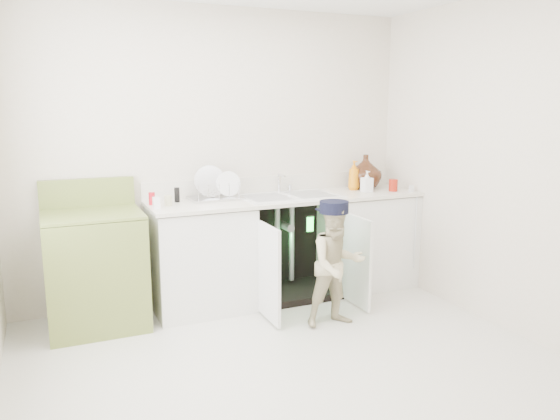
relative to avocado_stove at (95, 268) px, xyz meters
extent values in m
plane|color=beige|center=(1.09, -1.18, -0.46)|extent=(3.50, 3.50, 0.00)
cube|color=beige|center=(1.09, 0.32, 0.79)|extent=(3.50, 2.50, 0.02)
cube|color=beige|center=(1.09, -2.68, 0.79)|extent=(3.50, 2.50, 0.02)
cube|color=beige|center=(2.84, -1.18, 0.79)|extent=(2.50, 3.00, 0.02)
cube|color=white|center=(0.84, 0.02, -0.03)|extent=(0.80, 0.60, 0.86)
cube|color=white|center=(2.44, 0.02, -0.03)|extent=(0.80, 0.60, 0.86)
cube|color=black|center=(1.64, 0.29, -0.03)|extent=(0.80, 0.06, 0.86)
cube|color=black|center=(1.64, 0.02, -0.43)|extent=(0.80, 0.60, 0.06)
cylinder|color=gray|center=(1.57, 0.12, -0.01)|extent=(0.05, 0.05, 0.70)
cylinder|color=gray|center=(1.71, 0.12, -0.01)|extent=(0.05, 0.05, 0.70)
cylinder|color=gray|center=(1.64, 0.07, 0.16)|extent=(0.07, 0.18, 0.07)
cube|color=white|center=(1.24, -0.48, -0.06)|extent=(0.03, 0.40, 0.76)
cube|color=white|center=(2.04, -0.48, -0.06)|extent=(0.02, 0.40, 0.76)
cube|color=beige|center=(1.64, 0.02, 0.42)|extent=(2.44, 0.64, 0.03)
cube|color=beige|center=(1.64, 0.31, 0.51)|extent=(2.44, 0.02, 0.15)
cube|color=white|center=(1.64, 0.02, 0.43)|extent=(0.85, 0.55, 0.02)
cube|color=gray|center=(1.43, 0.02, 0.44)|extent=(0.34, 0.40, 0.01)
cube|color=gray|center=(1.84, 0.02, 0.44)|extent=(0.34, 0.40, 0.01)
cylinder|color=silver|center=(1.64, 0.24, 0.53)|extent=(0.03, 0.03, 0.17)
cylinder|color=silver|center=(1.64, 0.18, 0.60)|extent=(0.02, 0.14, 0.02)
cylinder|color=silver|center=(1.75, 0.24, 0.48)|extent=(0.04, 0.04, 0.06)
cylinder|color=silver|center=(2.77, -0.29, 0.09)|extent=(0.01, 0.01, 0.70)
cube|color=silver|center=(2.77, -0.20, 0.47)|extent=(0.04, 0.02, 0.06)
cube|color=silver|center=(1.01, 0.14, 0.45)|extent=(0.44, 0.29, 0.02)
cylinder|color=silver|center=(0.97, 0.16, 0.53)|extent=(0.27, 0.10, 0.26)
cylinder|color=white|center=(1.13, 0.14, 0.52)|extent=(0.21, 0.06, 0.21)
cylinder|color=silver|center=(0.84, 0.04, 0.52)|extent=(0.01, 0.01, 0.13)
cylinder|color=silver|center=(0.92, 0.04, 0.52)|extent=(0.01, 0.01, 0.13)
cylinder|color=silver|center=(1.01, 0.04, 0.52)|extent=(0.01, 0.01, 0.13)
cylinder|color=silver|center=(1.10, 0.04, 0.52)|extent=(0.01, 0.01, 0.13)
cylinder|color=silver|center=(1.19, 0.04, 0.52)|extent=(0.01, 0.01, 0.13)
imported|color=#472314|center=(2.50, 0.16, 0.60)|extent=(0.31, 0.31, 0.32)
imported|color=orange|center=(2.35, 0.12, 0.58)|extent=(0.11, 0.11, 0.27)
imported|color=white|center=(2.39, -0.04, 0.54)|extent=(0.09, 0.09, 0.19)
cylinder|color=#A51D0E|center=(2.64, -0.10, 0.49)|extent=(0.08, 0.08, 0.11)
cylinder|color=red|center=(0.47, 0.10, 0.49)|extent=(0.05, 0.05, 0.10)
cylinder|color=beige|center=(0.58, 0.02, 0.48)|extent=(0.06, 0.06, 0.08)
cylinder|color=black|center=(0.68, 0.14, 0.50)|extent=(0.04, 0.04, 0.12)
cube|color=white|center=(0.47, -0.08, 0.48)|extent=(0.05, 0.05, 0.09)
cube|color=olive|center=(0.00, -0.01, -0.03)|extent=(0.72, 0.65, 0.87)
cube|color=olive|center=(0.00, -0.01, 0.42)|extent=(0.72, 0.65, 0.02)
cube|color=olive|center=(0.00, 0.28, 0.54)|extent=(0.72, 0.06, 0.23)
cylinder|color=black|center=(-0.18, -0.17, 0.42)|extent=(0.16, 0.16, 0.02)
cylinder|color=silver|center=(-0.18, -0.17, 0.43)|extent=(0.19, 0.19, 0.01)
cylinder|color=black|center=(-0.18, 0.15, 0.42)|extent=(0.16, 0.16, 0.02)
cylinder|color=silver|center=(-0.18, 0.15, 0.43)|extent=(0.19, 0.19, 0.01)
cylinder|color=black|center=(0.18, -0.17, 0.42)|extent=(0.16, 0.16, 0.02)
cylinder|color=silver|center=(0.18, -0.17, 0.43)|extent=(0.19, 0.19, 0.01)
cylinder|color=black|center=(0.18, 0.15, 0.42)|extent=(0.16, 0.16, 0.02)
cylinder|color=silver|center=(0.18, 0.15, 0.43)|extent=(0.19, 0.19, 0.01)
imported|color=beige|center=(1.70, -0.74, 0.02)|extent=(0.48, 0.38, 0.96)
cylinder|color=black|center=(1.70, -0.74, 0.47)|extent=(0.23, 0.23, 0.09)
cube|color=black|center=(1.70, -0.64, 0.44)|extent=(0.17, 0.10, 0.01)
cube|color=black|center=(1.67, -0.32, 0.26)|extent=(0.07, 0.01, 0.14)
cube|color=#26F23F|center=(1.67, -0.33, 0.26)|extent=(0.06, 0.00, 0.12)
camera|label=1|loc=(-0.32, -4.23, 1.23)|focal=35.00mm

